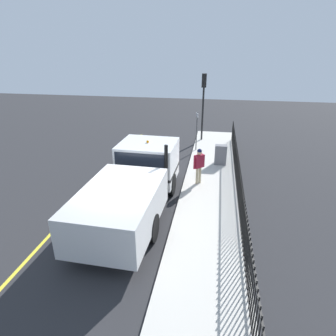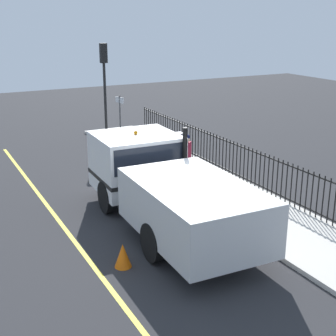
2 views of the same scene
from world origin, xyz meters
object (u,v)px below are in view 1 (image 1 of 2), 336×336
at_px(utility_cabinet, 221,155).
at_px(traffic_cone, 72,222).
at_px(traffic_light_near, 204,94).
at_px(worker_standing, 199,162).
at_px(work_truck, 136,180).
at_px(street_sign, 197,126).

xyz_separation_m(utility_cabinet, traffic_cone, (-5.12, -6.82, -0.36)).
distance_m(traffic_light_near, traffic_cone, 12.13).
bearing_deg(traffic_light_near, worker_standing, 90.42).
xyz_separation_m(work_truck, worker_standing, (2.23, 2.48, -0.09)).
bearing_deg(traffic_cone, worker_standing, 45.86).
xyz_separation_m(work_truck, street_sign, (1.74, 7.15, 0.35)).
distance_m(worker_standing, utility_cabinet, 2.80).
bearing_deg(worker_standing, utility_cabinet, -155.21).
relative_size(worker_standing, traffic_cone, 2.92).
bearing_deg(utility_cabinet, work_truck, -122.51).
bearing_deg(traffic_light_near, utility_cabinet, 104.51).
relative_size(work_truck, traffic_light_near, 1.61).
bearing_deg(traffic_cone, street_sign, 67.85).
height_order(worker_standing, street_sign, street_sign).
bearing_deg(utility_cabinet, traffic_cone, -126.86).
bearing_deg(work_truck, traffic_cone, -135.30).
distance_m(worker_standing, traffic_light_near, 7.18).
height_order(traffic_light_near, utility_cabinet, traffic_light_near).
bearing_deg(work_truck, utility_cabinet, 59.10).
xyz_separation_m(work_truck, traffic_light_near, (1.93, 9.36, 1.93)).
bearing_deg(street_sign, work_truck, -103.64).
distance_m(work_truck, traffic_cone, 2.77).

